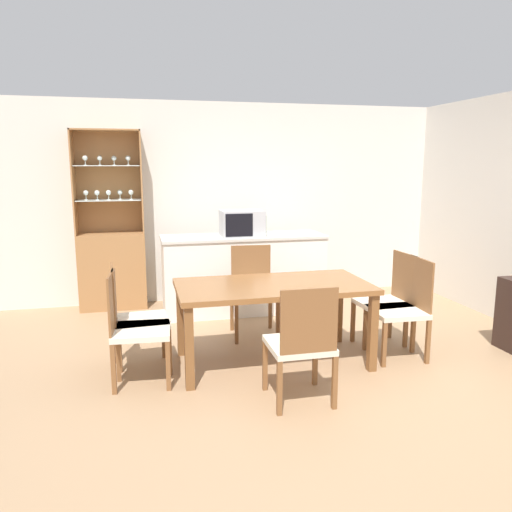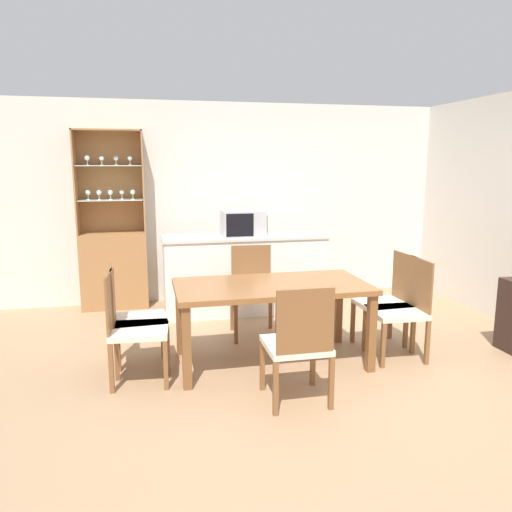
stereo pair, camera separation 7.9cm
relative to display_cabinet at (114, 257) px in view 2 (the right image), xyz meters
The scene contains 13 objects.
ground_plane 3.08m from the display_cabinet, 53.98° to the right, with size 18.00×18.00×0.00m, color #A37F5B.
wall_back 1.89m from the display_cabinet, ahead, with size 6.80×0.06×2.55m.
kitchen_counter 1.64m from the display_cabinet, 18.83° to the right, with size 1.95×0.61×0.93m.
display_cabinet is the anchor object (origin of this frame).
dining_table 2.61m from the display_cabinet, 55.92° to the right, with size 1.70×0.87×0.73m.
dining_chair_head_near 3.30m from the display_cabinet, 63.62° to the right, with size 0.46×0.46×0.92m.
dining_chair_side_right_near 3.52m from the display_cabinet, 40.79° to the right, with size 0.48×0.48×0.92m.
dining_chair_side_right_far 3.36m from the display_cabinet, 37.33° to the right, with size 0.48×0.48×0.92m.
dining_chair_head_far 2.02m from the display_cabinet, 43.15° to the right, with size 0.49×0.49×0.92m.
dining_chair_side_left_near 2.31m from the display_cabinet, 83.38° to the right, with size 0.49×0.49×0.92m.
dining_chair_side_left_far 2.06m from the display_cabinet, 82.56° to the right, with size 0.49×0.49×0.92m.
microwave 1.68m from the display_cabinet, 20.33° to the right, with size 0.50×0.36×0.30m.
wine_bottle 1.91m from the display_cabinet, 11.23° to the right, with size 0.08×0.08×0.28m.
Camera 2 is at (-1.37, -3.87, 1.78)m, focal length 35.00 mm.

